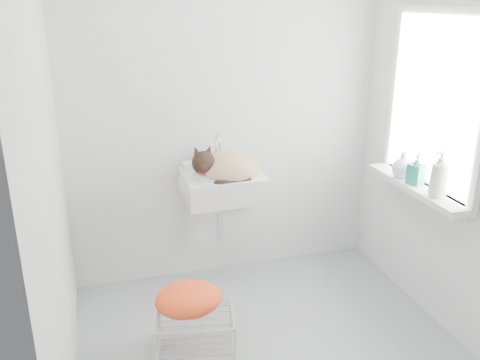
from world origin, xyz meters
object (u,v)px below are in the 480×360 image
object	(u,v)px
bottle_b	(414,184)
bottle_c	(401,177)
cat	(225,168)
wire_rack	(195,330)
bottle_a	(436,196)
sink	(222,173)

from	to	relation	value
bottle_b	bottle_c	world-z (taller)	bottle_b
cat	wire_rack	distance (m)	1.04
bottle_a	sink	bearing A→B (deg)	145.39
bottle_a	bottle_c	distance (m)	0.36
cat	wire_rack	size ratio (longest dim) A/B	1.11
sink	wire_rack	size ratio (longest dim) A/B	1.21
sink	cat	size ratio (longest dim) A/B	1.09
cat	bottle_b	xyz separation A→B (m)	(1.08, -0.52, -0.04)
wire_rack	bottle_b	bearing A→B (deg)	4.76
sink	cat	xyz separation A→B (m)	(0.01, -0.02, 0.04)
sink	bottle_b	bearing A→B (deg)	-26.15
cat	bottle_b	distance (m)	1.20
bottle_b	bottle_c	bearing A→B (deg)	90.00
cat	bottle_b	bearing A→B (deg)	-16.18
bottle_b	bottle_c	size ratio (longest dim) A/B	1.15
sink	bottle_a	xyz separation A→B (m)	(1.09, -0.75, 0.00)
bottle_b	wire_rack	bearing A→B (deg)	-175.24
bottle_a	bottle_b	size ratio (longest dim) A/B	1.21
bottle_b	bottle_c	xyz separation A→B (m)	(0.00, 0.15, 0.00)
wire_rack	bottle_a	bearing A→B (deg)	-3.94
bottle_c	wire_rack	bearing A→B (deg)	-169.52
cat	wire_rack	xyz separation A→B (m)	(-0.35, -0.64, -0.74)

